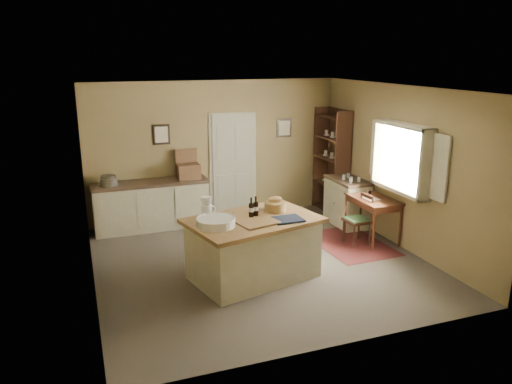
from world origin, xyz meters
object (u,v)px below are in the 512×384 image
at_px(writing_desk, 373,203).
at_px(right_cabinet, 347,201).
at_px(sideboard, 152,203).
at_px(shelving_unit, 334,161).
at_px(work_island, 253,247).
at_px(desk_chair, 357,220).

distance_m(writing_desk, right_cabinet, 0.91).
relative_size(sideboard, shelving_unit, 1.00).
bearing_deg(right_cabinet, work_island, -147.06).
relative_size(sideboard, writing_desk, 2.13).
distance_m(sideboard, writing_desk, 4.04).
bearing_deg(right_cabinet, writing_desk, -89.99).
xyz_separation_m(writing_desk, desk_chair, (-0.35, -0.08, -0.25)).
distance_m(sideboard, shelving_unit, 3.75).
bearing_deg(desk_chair, right_cabinet, 65.94).
bearing_deg(work_island, desk_chair, 3.32).
xyz_separation_m(work_island, desk_chair, (2.14, 0.66, -0.06)).
bearing_deg(work_island, shelving_unit, 29.44).
bearing_deg(desk_chair, shelving_unit, 70.53).
height_order(writing_desk, shelving_unit, shelving_unit).
bearing_deg(writing_desk, shelving_unit, 84.92).
xyz_separation_m(desk_chair, right_cabinet, (0.35, 0.96, 0.03)).
distance_m(writing_desk, shelving_unit, 1.79).
relative_size(work_island, right_cabinet, 2.08).
distance_m(work_island, right_cabinet, 2.97).
relative_size(writing_desk, desk_chair, 1.18).
height_order(writing_desk, right_cabinet, right_cabinet).
bearing_deg(work_island, sideboard, 97.63).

